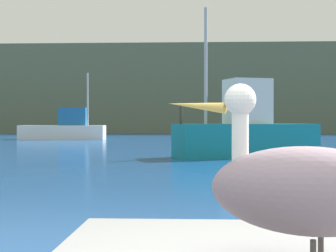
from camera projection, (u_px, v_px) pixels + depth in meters
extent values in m
cube|color=#5B664C|center=(200.00, 92.00, 68.05)|extent=(140.00, 16.59, 9.60)
ellipsoid|color=gray|center=(307.00, 191.00, 2.87)|extent=(1.13, 0.87, 0.45)
cylinder|color=white|center=(240.00, 142.00, 3.03)|extent=(0.09, 0.09, 0.35)
sphere|color=white|center=(240.00, 100.00, 3.02)|extent=(0.17, 0.17, 0.17)
cone|color=gold|center=(196.00, 106.00, 3.14)|extent=(0.34, 0.20, 0.09)
cylinder|color=#4C4742|center=(321.00, 249.00, 2.93)|extent=(0.03, 0.03, 0.16)
cube|color=teal|center=(246.00, 141.00, 21.09)|extent=(5.52, 3.34, 1.23)
cube|color=silver|center=(247.00, 102.00, 21.09)|extent=(1.84, 1.72, 1.66)
cylinder|color=#B2B2B2|center=(206.00, 66.00, 20.61)|extent=(0.12, 0.12, 4.21)
cylinder|color=#3F382D|center=(181.00, 114.00, 20.35)|extent=(0.10, 0.10, 0.70)
cube|color=white|center=(62.00, 132.00, 41.04)|extent=(6.13, 2.15, 1.01)
cube|color=#1E6099|center=(73.00, 117.00, 41.02)|extent=(2.01, 1.49, 1.27)
cylinder|color=#B2B2B2|center=(88.00, 99.00, 40.99)|extent=(0.12, 0.12, 3.77)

